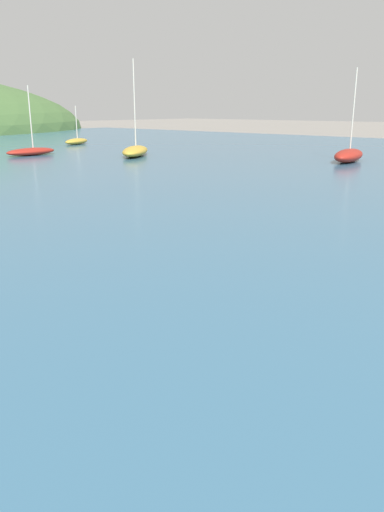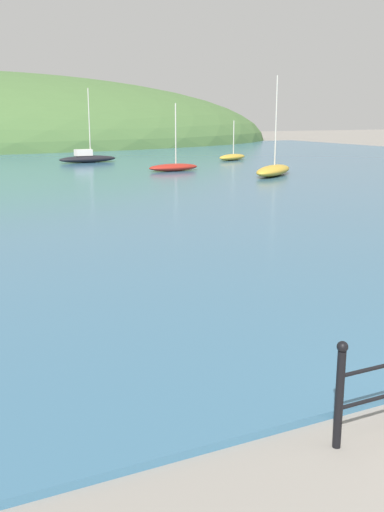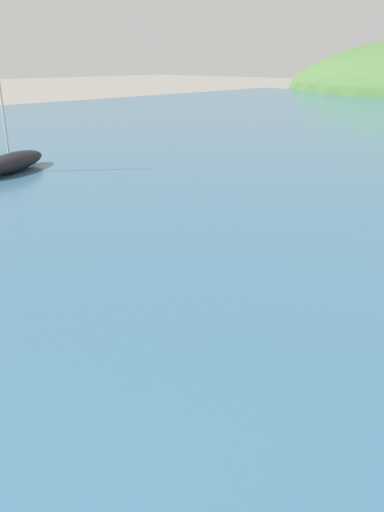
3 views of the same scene
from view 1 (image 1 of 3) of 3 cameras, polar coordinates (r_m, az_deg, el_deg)
name	(u,v)px [view 1 (image 1 of 3)]	position (r m, az deg, el deg)	size (l,w,h in m)	color
boat_nearest_quay	(349,155)	(27.79, 17.47, 10.94)	(3.80, 1.90, 4.66)	maroon
boat_red_dinghy	(31,151)	(31.86, -17.92, 11.33)	(3.27, 1.28, 3.97)	maroon
boat_blue_hull	(135,151)	(30.07, -6.50, 11.87)	(4.23, 3.73, 5.39)	gold
boat_far_right	(77,141)	(40.82, -13.06, 12.67)	(3.17, 2.26, 2.88)	gold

